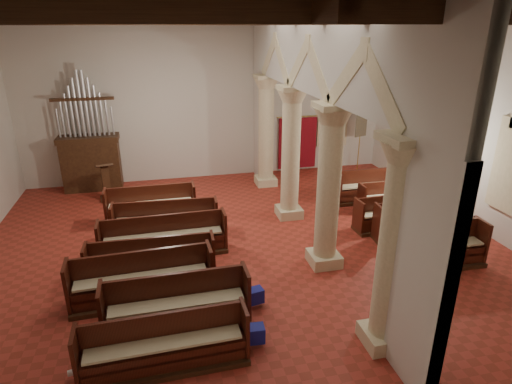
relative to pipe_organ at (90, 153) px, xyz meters
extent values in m
plane|color=maroon|center=(4.50, -5.50, -1.37)|extent=(14.00, 14.00, 0.00)
plane|color=black|center=(4.50, -5.50, 4.63)|extent=(14.00, 14.00, 0.00)
cube|color=beige|center=(4.50, 0.50, 1.63)|extent=(14.00, 0.02, 6.00)
cube|color=beige|center=(4.50, -11.50, 1.63)|extent=(14.00, 0.02, 6.00)
cube|color=beige|center=(11.50, -5.50, 1.63)|extent=(0.02, 12.00, 6.00)
cube|color=beige|center=(6.30, -10.00, -1.22)|extent=(0.75, 0.75, 0.30)
cylinder|color=beige|center=(6.30, -10.00, 0.58)|extent=(0.56, 0.56, 3.30)
cube|color=beige|center=(6.30, -7.00, -1.22)|extent=(0.75, 0.75, 0.30)
cylinder|color=beige|center=(6.30, -7.00, 0.58)|extent=(0.56, 0.56, 3.30)
cube|color=beige|center=(6.30, -4.00, -1.22)|extent=(0.75, 0.75, 0.30)
cylinder|color=beige|center=(6.30, -4.00, 0.58)|extent=(0.56, 0.56, 3.30)
cube|color=beige|center=(6.30, -1.00, -1.22)|extent=(0.75, 0.75, 0.30)
cylinder|color=beige|center=(6.30, -1.00, 0.58)|extent=(0.56, 0.56, 3.30)
cube|color=beige|center=(6.30, -5.50, 3.66)|extent=(0.25, 11.90, 1.93)
cube|color=#2F6A51|center=(11.48, -3.00, 0.83)|extent=(0.03, 1.00, 2.20)
cube|color=#2F6A51|center=(9.50, 0.48, 0.83)|extent=(1.00, 0.03, 2.20)
cube|color=#402714|center=(0.00, 0.00, -0.47)|extent=(2.00, 0.80, 1.80)
cube|color=#402714|center=(0.00, 0.00, 0.53)|extent=(2.10, 0.85, 0.20)
cube|color=#362611|center=(0.58, -1.28, -1.32)|extent=(0.59, 0.59, 0.11)
cube|color=#362611|center=(0.58, -1.28, -0.76)|extent=(0.29, 0.29, 1.22)
cube|color=#362611|center=(0.58, -1.36, -0.10)|extent=(0.63, 0.54, 0.21)
cube|color=maroon|center=(8.00, 0.42, -0.22)|extent=(1.60, 0.06, 2.10)
cylinder|color=gold|center=(8.00, 0.40, 0.88)|extent=(1.80, 0.04, 0.04)
cone|color=#402714|center=(10.34, -0.44, -1.30)|extent=(0.40, 0.40, 0.13)
cylinder|color=gold|center=(10.34, -0.44, -0.05)|extent=(0.04, 0.04, 2.65)
cylinder|color=gold|center=(10.34, -0.44, 1.16)|extent=(0.29, 0.74, 0.03)
cube|color=#161A4F|center=(10.34, -0.46, 0.61)|extent=(0.58, 0.22, 0.94)
cube|color=#16289B|center=(3.94, -9.51, -1.11)|extent=(0.34, 0.28, 0.32)
cube|color=#163C9B|center=(4.21, -8.31, -1.11)|extent=(0.36, 0.31, 0.32)
cube|color=#163398|center=(3.35, -5.44, -1.12)|extent=(0.33, 0.29, 0.30)
cylinder|color=silver|center=(1.16, -9.57, -1.21)|extent=(1.06, 0.27, 0.11)
cube|color=#402714|center=(2.27, -9.71, -1.32)|extent=(2.94, 0.76, 0.10)
cube|color=#4D1310|center=(2.27, -9.76, -1.05)|extent=(2.78, 0.46, 0.44)
cube|color=#4D1310|center=(2.27, -9.54, -0.81)|extent=(2.77, 0.14, 0.93)
cube|color=#4D1310|center=(0.85, -9.69, -0.81)|extent=(0.08, 0.59, 0.93)
cube|color=#4D1310|center=(3.70, -9.69, -0.81)|extent=(0.08, 0.59, 0.93)
cube|color=#C3B690|center=(2.27, -9.76, -0.81)|extent=(2.67, 0.42, 0.05)
cube|color=#402714|center=(2.55, -8.67, -1.32)|extent=(2.86, 0.80, 0.11)
cube|color=#45190E|center=(2.55, -8.73, -1.02)|extent=(2.71, 0.47, 0.49)
cube|color=#45190E|center=(2.55, -8.48, -0.75)|extent=(2.70, 0.11, 1.03)
cube|color=#45190E|center=(1.16, -8.65, -0.75)|extent=(0.09, 0.65, 1.03)
cube|color=#45190E|center=(3.94, -8.65, -0.75)|extent=(0.09, 0.65, 1.03)
cube|color=#C3B690|center=(2.55, -8.73, -0.75)|extent=(2.60, 0.43, 0.05)
cube|color=#402714|center=(1.86, -7.56, -1.32)|extent=(3.07, 0.87, 0.11)
cube|color=#481C0F|center=(1.86, -7.61, -1.02)|extent=(2.91, 0.54, 0.48)
cube|color=#481C0F|center=(1.86, -7.36, -0.76)|extent=(2.90, 0.19, 1.02)
cube|color=#481C0F|center=(0.38, -7.53, -0.76)|extent=(0.10, 0.64, 1.02)
cube|color=#481C0F|center=(3.35, -7.53, -0.76)|extent=(0.10, 0.64, 1.02)
cube|color=#C3B690|center=(1.86, -7.61, -0.76)|extent=(2.79, 0.49, 0.05)
cube|color=#402714|center=(2.06, -6.72, -1.32)|extent=(2.99, 0.75, 0.10)
cube|color=#410F0D|center=(2.06, -6.77, -1.06)|extent=(2.83, 0.46, 0.43)
cube|color=#410F0D|center=(2.06, -6.55, -0.82)|extent=(2.82, 0.15, 0.91)
cube|color=#410F0D|center=(0.61, -6.70, -0.82)|extent=(0.08, 0.58, 0.91)
cube|color=#410F0D|center=(3.51, -6.70, -0.82)|extent=(0.08, 0.58, 0.91)
cube|color=#C3B690|center=(2.06, -6.77, -0.82)|extent=(2.72, 0.42, 0.05)
cube|color=#402714|center=(2.38, -5.61, -1.32)|extent=(3.28, 0.76, 0.10)
cube|color=#471A0F|center=(2.38, -5.66, -1.04)|extent=(3.12, 0.45, 0.46)
cube|color=#471A0F|center=(2.38, -5.43, -0.79)|extent=(3.12, 0.11, 0.97)
cube|color=#471A0F|center=(0.78, -5.59, -0.79)|extent=(0.08, 0.61, 0.97)
cube|color=#471A0F|center=(3.98, -5.59, -0.79)|extent=(0.08, 0.61, 0.97)
cube|color=#C3B690|center=(2.38, -5.66, -0.79)|extent=(3.00, 0.41, 0.05)
cube|color=#402714|center=(2.46, -4.41, -1.32)|extent=(3.02, 0.84, 0.09)
cube|color=#441E0E|center=(2.46, -4.45, -1.06)|extent=(2.85, 0.55, 0.43)
cube|color=#441E0E|center=(2.46, -4.24, -0.83)|extent=(2.84, 0.24, 0.90)
cube|color=#441E0E|center=(1.01, -4.39, -0.83)|extent=(0.10, 0.57, 0.90)
cube|color=#441E0E|center=(3.92, -4.39, -0.83)|extent=(0.10, 0.57, 0.90)
cube|color=#C3B690|center=(2.46, -4.45, -0.83)|extent=(2.74, 0.50, 0.05)
cube|color=#402714|center=(2.06, -3.34, -1.32)|extent=(2.71, 0.73, 0.10)
cube|color=#44170E|center=(2.06, -3.39, -1.03)|extent=(2.56, 0.42, 0.47)
cube|color=#44170E|center=(2.06, -3.15, -0.77)|extent=(2.56, 0.08, 0.99)
cube|color=#44170E|center=(0.74, -3.32, -0.77)|extent=(0.07, 0.62, 0.99)
cube|color=#44170E|center=(3.38, -3.32, -0.77)|extent=(0.07, 0.62, 0.99)
cube|color=#C3B690|center=(2.06, -3.39, -0.77)|extent=(2.46, 0.38, 0.05)
cube|color=#402714|center=(9.11, -7.72, -1.32)|extent=(2.24, 0.81, 0.11)
cube|color=#481F0F|center=(9.11, -7.78, -1.02)|extent=(2.08, 0.49, 0.49)
cube|color=#481F0F|center=(9.11, -7.53, -0.75)|extent=(2.07, 0.13, 1.02)
cube|color=#481F0F|center=(8.04, -7.70, -0.75)|extent=(0.09, 0.65, 1.02)
cube|color=#481F0F|center=(10.18, -7.70, -0.75)|extent=(0.09, 0.65, 1.02)
cube|color=#C3B690|center=(9.11, -7.78, -0.75)|extent=(1.99, 0.44, 0.05)
cube|color=#402714|center=(9.11, -6.32, -1.32)|extent=(2.02, 0.85, 0.10)
cube|color=#3F1E0D|center=(9.11, -6.37, -1.03)|extent=(1.85, 0.53, 0.47)
cube|color=#3F1E0D|center=(9.11, -6.13, -0.77)|extent=(1.83, 0.19, 0.99)
cube|color=#3F1E0D|center=(8.16, -6.30, -0.77)|extent=(0.11, 0.63, 0.99)
cube|color=#3F1E0D|center=(10.06, -6.30, -0.77)|extent=(0.11, 0.63, 0.99)
cube|color=#C3B690|center=(9.11, -6.37, -0.77)|extent=(1.77, 0.49, 0.05)
cube|color=#402714|center=(8.88, -5.53, -1.32)|extent=(2.05, 0.77, 0.10)
cube|color=#41190E|center=(8.88, -5.58, -1.06)|extent=(1.89, 0.47, 0.43)
cube|color=#41190E|center=(8.88, -5.36, -0.82)|extent=(1.88, 0.16, 0.91)
cube|color=#41190E|center=(7.90, -5.51, -0.82)|extent=(0.09, 0.58, 0.91)
cube|color=#41190E|center=(9.86, -5.51, -0.82)|extent=(0.09, 0.58, 0.91)
cube|color=#C3B690|center=(8.88, -5.58, -0.82)|extent=(1.81, 0.43, 0.05)
cube|color=#402714|center=(9.40, -4.29, -1.33)|extent=(1.61, 0.65, 0.09)
cube|color=#41180E|center=(9.40, -4.33, -1.08)|extent=(1.46, 0.38, 0.41)
cube|color=#41180E|center=(9.40, -4.13, -0.85)|extent=(1.45, 0.08, 0.86)
cube|color=#41180E|center=(8.64, -4.27, -0.85)|extent=(0.07, 0.54, 0.86)
cube|color=#41180E|center=(10.17, -4.27, -0.85)|extent=(0.07, 0.54, 0.86)
cube|color=#C3B690|center=(9.40, -4.33, -0.85)|extent=(1.40, 0.34, 0.05)
cube|color=#402714|center=(9.20, -3.36, -1.32)|extent=(2.06, 0.73, 0.10)
cube|color=#4A220F|center=(9.20, -3.41, -1.04)|extent=(1.91, 0.42, 0.46)
cube|color=#4A220F|center=(9.20, -3.18, -0.78)|extent=(1.91, 0.08, 0.98)
cube|color=#4A220F|center=(8.21, -3.34, -0.78)|extent=(0.08, 0.62, 0.98)
cube|color=#4A220F|center=(10.19, -3.34, -0.78)|extent=(0.08, 0.62, 0.98)
cube|color=#C3B690|center=(9.20, -3.41, -0.78)|extent=(1.83, 0.38, 0.05)
camera|label=1|loc=(2.47, -15.85, 4.28)|focal=30.00mm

